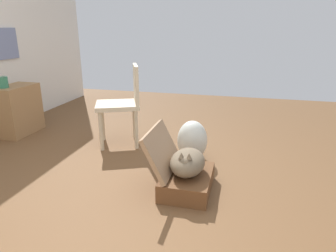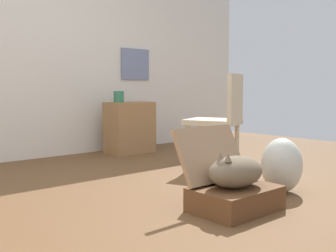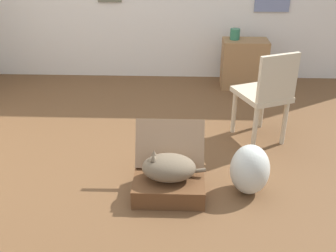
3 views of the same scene
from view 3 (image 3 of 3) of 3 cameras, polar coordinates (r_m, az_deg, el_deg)
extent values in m
plane|color=brown|center=(3.55, -1.16, -4.98)|extent=(7.68, 7.68, 0.00)
cube|color=brown|center=(3.08, 0.12, -8.80)|extent=(0.55, 0.39, 0.15)
cube|color=#9B7756|center=(3.13, 0.27, -2.58)|extent=(0.55, 0.21, 0.37)
ellipsoid|color=brown|center=(2.98, 0.12, -6.05)|extent=(0.41, 0.28, 0.20)
sphere|color=brown|center=(2.97, -2.06, -5.38)|extent=(0.11, 0.11, 0.11)
cone|color=brown|center=(2.91, -2.13, -4.57)|extent=(0.05, 0.05, 0.05)
cone|color=brown|center=(2.96, -2.04, -3.96)|extent=(0.05, 0.05, 0.05)
cylinder|color=brown|center=(3.05, 3.63, -6.59)|extent=(0.20, 0.03, 0.07)
ellipsoid|color=silver|center=(3.11, 11.77, -6.20)|extent=(0.30, 0.30, 0.41)
cube|color=olive|center=(5.16, 10.95, 8.84)|extent=(0.56, 0.33, 0.62)
cylinder|color=#2D7051|center=(5.06, 9.69, 13.01)|extent=(0.12, 0.12, 0.13)
cylinder|color=beige|center=(4.14, 13.46, 2.64)|extent=(0.04, 0.04, 0.44)
cylinder|color=beige|center=(3.98, 9.55, 1.97)|extent=(0.04, 0.04, 0.44)
cylinder|color=beige|center=(3.87, 16.54, 0.42)|extent=(0.04, 0.04, 0.44)
cylinder|color=beige|center=(3.69, 12.48, -0.40)|extent=(0.04, 0.04, 0.44)
cube|color=beige|center=(3.82, 13.38, 4.52)|extent=(0.56, 0.60, 0.05)
cube|color=beige|center=(3.57, 15.66, 6.73)|extent=(0.37, 0.19, 0.42)
camera|label=1|loc=(3.16, -44.89, 8.62)|focal=32.01mm
camera|label=2|loc=(2.52, -56.62, -12.64)|focal=43.35mm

